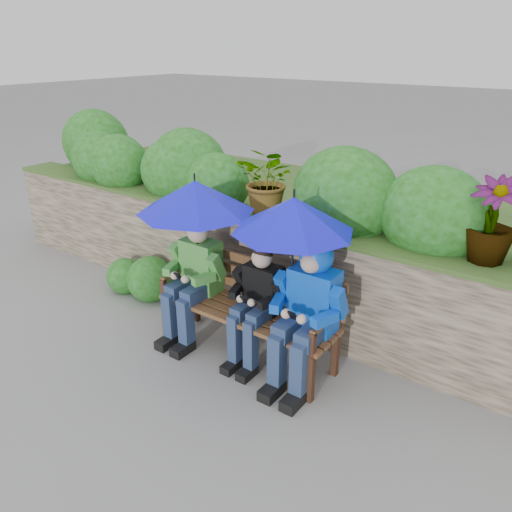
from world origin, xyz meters
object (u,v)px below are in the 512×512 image
Objects in this scene: boy_left at (194,275)px; boy_middle at (257,299)px; umbrella_left at (195,196)px; umbrella_right at (294,215)px; park_bench at (251,303)px; boy_right at (308,305)px.

boy_middle is (0.67, 0.01, -0.04)m from boy_left.
umbrella_right reaches higher than umbrella_left.
boy_left is 1.09× the size of boy_middle.
park_bench is 0.96m from umbrella_right.
park_bench is 1.00m from umbrella_left.
umbrella_right is at bearing 9.81° from boy_middle.
park_bench is 0.62m from boy_right.
umbrella_left is at bearing 177.25° from boy_middle.
umbrella_left is (-0.65, 0.03, 0.75)m from boy_middle.
umbrella_right reaches higher than boy_left.
boy_left is 0.71m from umbrella_left.
boy_left is at bearing -179.23° from boy_middle.
park_bench is 1.43× the size of boy_left.
umbrella_right reaches higher than park_bench.
park_bench is at bearing 177.69° from umbrella_right.
boy_left is at bearing -176.46° from umbrella_right.
umbrella_left is at bearing -176.18° from park_bench.
umbrella_left reaches higher than boy_left.
boy_right reaches higher than boy_left.
umbrella_right is at bearing 1.20° from umbrella_left.
umbrella_right is (0.29, 0.05, 0.77)m from boy_middle.
boy_right is at bearing 0.43° from boy_left.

